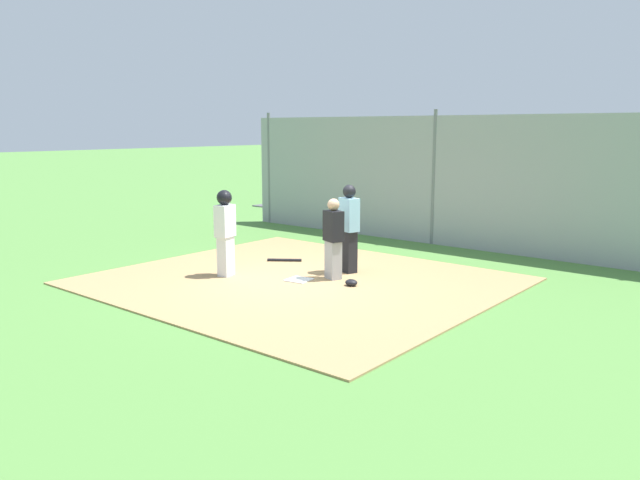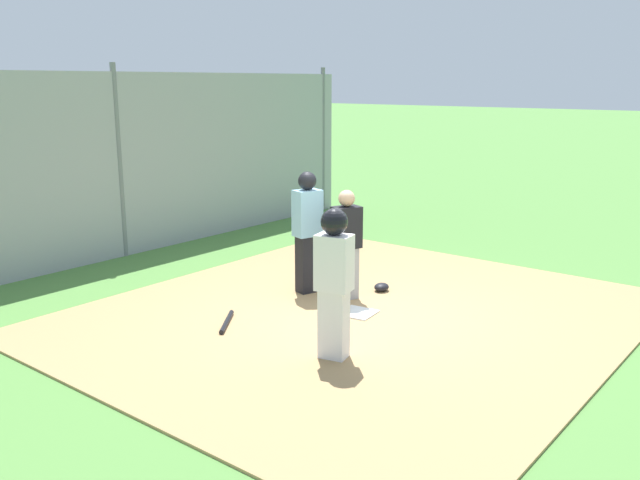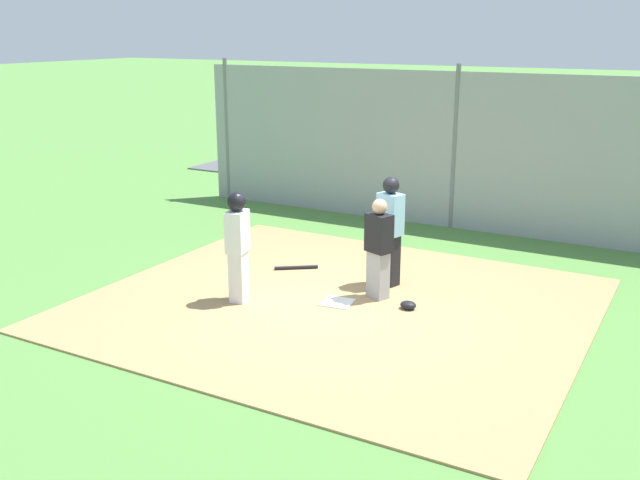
{
  "view_description": "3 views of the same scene",
  "coord_description": "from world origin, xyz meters",
  "px_view_note": "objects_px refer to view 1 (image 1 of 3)",
  "views": [
    {
      "loc": [
        -7.6,
        8.59,
        2.9
      ],
      "look_at": [
        0.13,
        -0.78,
        0.69
      ],
      "focal_mm": 34.64,
      "sensor_mm": 36.0,
      "label": 1
    },
    {
      "loc": [
        6.99,
        4.92,
        3.04
      ],
      "look_at": [
        0.21,
        -0.47,
        1.0
      ],
      "focal_mm": 37.98,
      "sensor_mm": 36.0,
      "label": 2
    },
    {
      "loc": [
        -4.74,
        9.05,
        4.02
      ],
      "look_at": [
        0.22,
        0.14,
        1.03
      ],
      "focal_mm": 40.65,
      "sensor_mm": 36.0,
      "label": 3
    }
  ],
  "objects_px": {
    "umpire": "(349,227)",
    "runner": "(225,227)",
    "parked_car_blue": "(607,211)",
    "parked_car_dark": "(376,190)",
    "home_plate": "(299,280)",
    "catcher_mask": "(351,283)",
    "baseball_bat": "(284,260)",
    "catcher": "(333,238)"
  },
  "relations": [
    {
      "from": "umpire",
      "to": "runner",
      "type": "bearing_deg",
      "value": -26.09
    },
    {
      "from": "umpire",
      "to": "parked_car_blue",
      "type": "xyz_separation_m",
      "value": [
        -2.61,
        -8.55,
        -0.35
      ]
    },
    {
      "from": "parked_car_dark",
      "to": "runner",
      "type": "bearing_deg",
      "value": -76.7
    },
    {
      "from": "home_plate",
      "to": "catcher_mask",
      "type": "distance_m",
      "value": 1.07
    },
    {
      "from": "home_plate",
      "to": "catcher_mask",
      "type": "bearing_deg",
      "value": -163.68
    },
    {
      "from": "umpire",
      "to": "baseball_bat",
      "type": "height_order",
      "value": "umpire"
    },
    {
      "from": "home_plate",
      "to": "baseball_bat",
      "type": "distance_m",
      "value": 1.74
    },
    {
      "from": "umpire",
      "to": "parked_car_dark",
      "type": "distance_m",
      "value": 11.15
    },
    {
      "from": "catcher",
      "to": "catcher_mask",
      "type": "relative_size",
      "value": 6.48
    },
    {
      "from": "baseball_bat",
      "to": "parked_car_dark",
      "type": "distance_m",
      "value": 10.43
    },
    {
      "from": "parked_car_dark",
      "to": "catcher_mask",
      "type": "bearing_deg",
      "value": -64.65
    },
    {
      "from": "runner",
      "to": "parked_car_dark",
      "type": "relative_size",
      "value": 0.39
    },
    {
      "from": "parked_car_dark",
      "to": "catcher",
      "type": "bearing_deg",
      "value": -66.55
    },
    {
      "from": "home_plate",
      "to": "parked_car_dark",
      "type": "xyz_separation_m",
      "value": [
        5.52,
        -10.62,
        0.57
      ]
    },
    {
      "from": "catcher",
      "to": "baseball_bat",
      "type": "distance_m",
      "value": 2.03
    },
    {
      "from": "home_plate",
      "to": "umpire",
      "type": "xyz_separation_m",
      "value": [
        -0.33,
        -1.14,
        0.92
      ]
    },
    {
      "from": "parked_car_dark",
      "to": "home_plate",
      "type": "bearing_deg",
      "value": -69.56
    },
    {
      "from": "catcher",
      "to": "umpire",
      "type": "xyz_separation_m",
      "value": [
        0.1,
        -0.62,
        0.13
      ]
    },
    {
      "from": "umpire",
      "to": "baseball_bat",
      "type": "relative_size",
      "value": 2.36
    },
    {
      "from": "runner",
      "to": "umpire",
      "type": "bearing_deg",
      "value": 33.21
    },
    {
      "from": "catcher",
      "to": "baseball_bat",
      "type": "xyz_separation_m",
      "value": [
        1.8,
        -0.56,
        -0.77
      ]
    },
    {
      "from": "catcher_mask",
      "to": "parked_car_dark",
      "type": "relative_size",
      "value": 0.05
    },
    {
      "from": "runner",
      "to": "parked_car_dark",
      "type": "xyz_separation_m",
      "value": [
        4.17,
        -11.25,
        -0.39
      ]
    },
    {
      "from": "umpire",
      "to": "baseball_bat",
      "type": "distance_m",
      "value": 1.93
    },
    {
      "from": "catcher_mask",
      "to": "umpire",
      "type": "bearing_deg",
      "value": -50.51
    },
    {
      "from": "umpire",
      "to": "catcher_mask",
      "type": "height_order",
      "value": "umpire"
    },
    {
      "from": "runner",
      "to": "parked_car_dark",
      "type": "height_order",
      "value": "runner"
    },
    {
      "from": "catcher",
      "to": "baseball_bat",
      "type": "relative_size",
      "value": 2.08
    },
    {
      "from": "parked_car_dark",
      "to": "parked_car_blue",
      "type": "bearing_deg",
      "value": -13.35
    },
    {
      "from": "parked_car_blue",
      "to": "parked_car_dark",
      "type": "xyz_separation_m",
      "value": [
        8.46,
        -0.94,
        0.0
      ]
    },
    {
      "from": "parked_car_blue",
      "to": "parked_car_dark",
      "type": "height_order",
      "value": "same"
    },
    {
      "from": "catcher",
      "to": "umpire",
      "type": "distance_m",
      "value": 0.64
    },
    {
      "from": "umpire",
      "to": "parked_car_dark",
      "type": "relative_size",
      "value": 0.4
    },
    {
      "from": "runner",
      "to": "baseball_bat",
      "type": "height_order",
      "value": "runner"
    },
    {
      "from": "catcher_mask",
      "to": "home_plate",
      "type": "bearing_deg",
      "value": 16.32
    },
    {
      "from": "catcher",
      "to": "umpire",
      "type": "height_order",
      "value": "umpire"
    },
    {
      "from": "umpire",
      "to": "parked_car_blue",
      "type": "relative_size",
      "value": 0.42
    },
    {
      "from": "umpire",
      "to": "catcher",
      "type": "bearing_deg",
      "value": 26.27
    },
    {
      "from": "catcher_mask",
      "to": "parked_car_dark",
      "type": "bearing_deg",
      "value": -57.62
    },
    {
      "from": "parked_car_blue",
      "to": "runner",
      "type": "bearing_deg",
      "value": 65.32
    },
    {
      "from": "catcher",
      "to": "parked_car_dark",
      "type": "distance_m",
      "value": 11.73
    },
    {
      "from": "home_plate",
      "to": "catcher_mask",
      "type": "xyz_separation_m",
      "value": [
        -1.02,
        -0.3,
        0.05
      ]
    }
  ]
}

